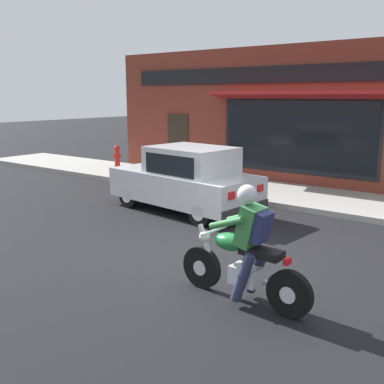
# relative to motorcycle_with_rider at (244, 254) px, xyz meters

# --- Properties ---
(ground_plane) EXTENTS (80.00, 80.00, 0.00)m
(ground_plane) POSITION_rel_motorcycle_with_rider_xyz_m (1.17, 1.06, -0.68)
(ground_plane) COLOR black
(sidewalk_curb) EXTENTS (2.60, 22.00, 0.14)m
(sidewalk_curb) POSITION_rel_motorcycle_with_rider_xyz_m (6.25, 4.06, -0.61)
(sidewalk_curb) COLOR #9E9B93
(sidewalk_curb) RESTS_ON ground
(storefront_building) EXTENTS (1.25, 11.09, 4.20)m
(storefront_building) POSITION_rel_motorcycle_with_rider_xyz_m (7.78, 3.97, 1.43)
(storefront_building) COLOR maroon
(storefront_building) RESTS_ON ground
(motorcycle_with_rider) EXTENTS (0.57, 2.02, 1.62)m
(motorcycle_with_rider) POSITION_rel_motorcycle_with_rider_xyz_m (0.00, 0.00, 0.00)
(motorcycle_with_rider) COLOR black
(motorcycle_with_rider) RESTS_ON ground
(car_hatchback) EXTENTS (2.07, 3.94, 1.57)m
(car_hatchback) POSITION_rel_motorcycle_with_rider_xyz_m (3.42, 3.59, 0.09)
(car_hatchback) COLOR black
(car_hatchback) RESTS_ON ground
(trash_bin) EXTENTS (0.56, 0.56, 0.98)m
(trash_bin) POSITION_rel_motorcycle_with_rider_xyz_m (6.18, 5.52, -0.04)
(trash_bin) COLOR #2D2D33
(trash_bin) RESTS_ON sidewalk_curb
(fire_hydrant) EXTENTS (0.36, 0.24, 0.88)m
(fire_hydrant) POSITION_rel_motorcycle_with_rider_xyz_m (6.16, 8.74, -0.11)
(fire_hydrant) COLOR red
(fire_hydrant) RESTS_ON sidewalk_curb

